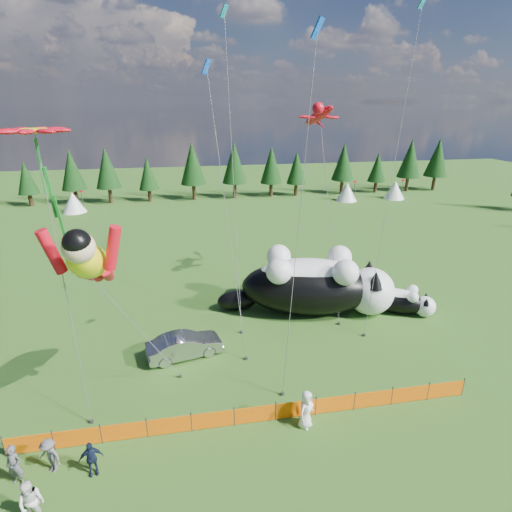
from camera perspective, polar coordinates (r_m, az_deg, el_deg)
The scene contains 19 objects.
ground at distance 22.99m, azimuth -1.48°, elevation -17.59°, with size 160.00×160.00×0.00m, color #0C3309.
safety_fence at distance 20.41m, azimuth -0.12°, elevation -21.69°, with size 22.06×0.06×1.10m.
tree_line at distance 63.65m, azimuth -7.80°, elevation 11.57°, with size 90.00×4.00×8.00m, color black, non-canonical shape.
festival_tents at distance 60.73m, azimuth 3.10°, elevation 8.77°, with size 50.00×3.20×2.80m, color white, non-canonical shape.
cat_large at distance 29.00m, azimuth 8.53°, elevation -3.96°, with size 12.66×6.47×4.62m.
cat_small at distance 30.94m, azimuth 19.89°, elevation -5.94°, with size 5.11×3.73×2.01m.
car at distance 24.89m, azimuth -10.14°, elevation -12.47°, with size 1.57×4.49×1.48m, color #AAAAAF.
spectator_a at distance 20.25m, azimuth -31.23°, elevation -24.23°, with size 0.68×0.45×1.88m, color #525257.
spectator_b at distance 18.63m, azimuth -29.42°, elevation -28.42°, with size 0.94×0.55×1.93m, color white.
spectator_c at distance 19.44m, azimuth -22.50°, elevation -25.17°, with size 0.95×0.48×1.61m, color #121B34.
spectator_d at distance 20.19m, azimuth -27.39°, elevation -24.02°, with size 1.05×0.54×1.62m, color #525257.
spectator_e at distance 20.10m, azimuth 7.17°, elevation -20.91°, with size 0.95×0.62×1.95m, color white.
superhero_kite at distance 19.05m, azimuth -22.80°, elevation -0.70°, with size 5.96×5.26×10.54m.
gecko_kite at distance 30.68m, azimuth 8.93°, elevation 19.16°, with size 3.62×9.36×15.10m.
flower_kite at distance 19.36m, azimuth -29.06°, elevation 14.89°, with size 3.39×4.03×13.50m.
diamond_kite_a at distance 24.24m, azimuth -6.85°, elevation 23.80°, with size 1.78×5.17×17.22m.
diamond_kite_b at distance 29.95m, azimuth 22.43°, elevation 29.09°, with size 4.48×5.41×21.26m.
diamond_kite_c at distance 18.38m, azimuth 8.55°, elevation 27.56°, with size 1.74×1.64×17.98m.
diamond_kite_d at distance 29.75m, azimuth -4.44°, elevation 29.83°, with size 0.73×7.42×21.08m.
Camera 1 is at (-2.59, -17.74, 14.38)m, focal length 28.00 mm.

